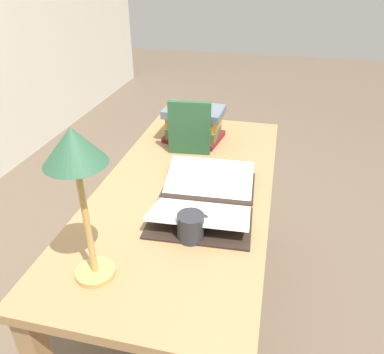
% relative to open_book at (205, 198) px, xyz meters
% --- Properties ---
extents(ground_plane, '(12.00, 12.00, 0.00)m').
position_rel_open_book_xyz_m(ground_plane, '(0.11, 0.10, -0.78)').
color(ground_plane, brown).
extents(reading_desk, '(1.46, 0.68, 0.76)m').
position_rel_open_book_xyz_m(reading_desk, '(0.11, 0.10, -0.13)').
color(reading_desk, '#937047').
rests_on(reading_desk, ground_plane).
extents(open_book, '(0.51, 0.38, 0.07)m').
position_rel_open_book_xyz_m(open_book, '(0.00, 0.00, 0.00)').
color(open_book, black).
rests_on(open_book, reading_desk).
extents(book_stack_tall, '(0.25, 0.30, 0.16)m').
position_rel_open_book_xyz_m(book_stack_tall, '(0.55, 0.17, 0.06)').
color(book_stack_tall, maroon).
rests_on(book_stack_tall, reading_desk).
extents(book_standing_upright, '(0.05, 0.19, 0.25)m').
position_rel_open_book_xyz_m(book_standing_upright, '(0.39, 0.15, 0.10)').
color(book_standing_upright, '#234C2D').
rests_on(book_standing_upright, reading_desk).
extents(reading_lamp, '(0.16, 0.16, 0.46)m').
position_rel_open_book_xyz_m(reading_lamp, '(-0.43, 0.24, 0.35)').
color(reading_lamp, tan).
rests_on(reading_lamp, reading_desk).
extents(coffee_mug, '(0.10, 0.10, 0.09)m').
position_rel_open_book_xyz_m(coffee_mug, '(-0.21, 0.00, 0.02)').
color(coffee_mug, '#28282D').
rests_on(coffee_mug, reading_desk).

